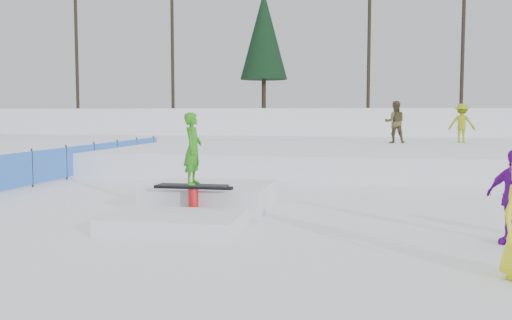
% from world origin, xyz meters
% --- Properties ---
extents(ground, '(120.00, 120.00, 0.00)m').
position_xyz_m(ground, '(0.00, 0.00, 0.00)').
color(ground, white).
extents(snow_berm, '(60.00, 14.00, 2.40)m').
position_xyz_m(snow_berm, '(0.00, 30.00, 1.20)').
color(snow_berm, white).
rests_on(snow_berm, ground).
extents(snow_midrise, '(50.00, 18.00, 0.80)m').
position_xyz_m(snow_midrise, '(0.00, 16.00, 0.40)').
color(snow_midrise, white).
rests_on(snow_midrise, ground).
extents(safety_fence, '(0.05, 16.00, 1.10)m').
position_xyz_m(safety_fence, '(-6.50, 6.60, 0.55)').
color(safety_fence, blue).
rests_on(safety_fence, ground).
extents(treeline, '(40.24, 4.22, 10.50)m').
position_xyz_m(treeline, '(6.18, 28.28, 7.45)').
color(treeline, black).
rests_on(treeline, snow_berm).
extents(walker_olive, '(0.92, 0.73, 1.83)m').
position_xyz_m(walker_olive, '(4.08, 15.64, 1.72)').
color(walker_olive, '#4C4225').
rests_on(walker_olive, snow_midrise).
extents(walker_ygreen, '(1.24, 0.89, 1.73)m').
position_xyz_m(walker_ygreen, '(7.00, 16.48, 1.66)').
color(walker_ygreen, '#8DA011').
rests_on(walker_ygreen, snow_midrise).
extents(jib_rail_feature, '(2.60, 4.40, 2.11)m').
position_xyz_m(jib_rail_feature, '(-0.55, 1.43, 0.30)').
color(jib_rail_feature, white).
rests_on(jib_rail_feature, ground).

